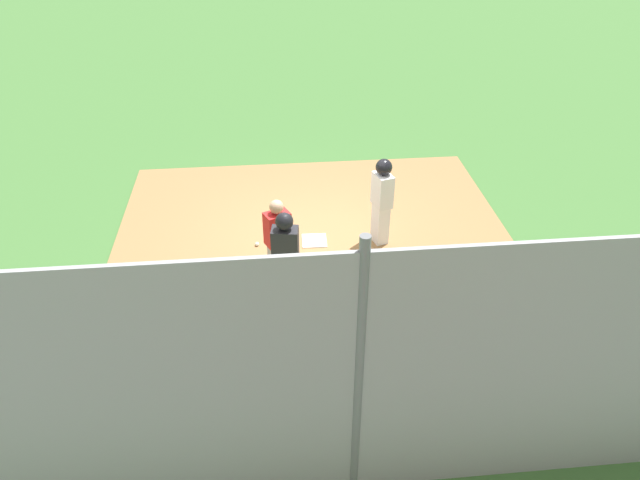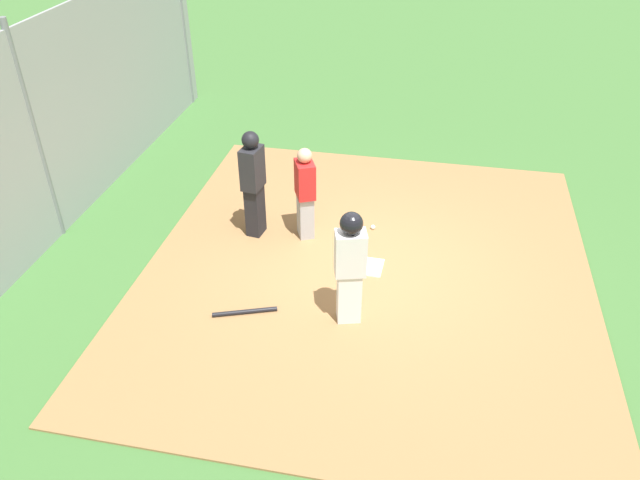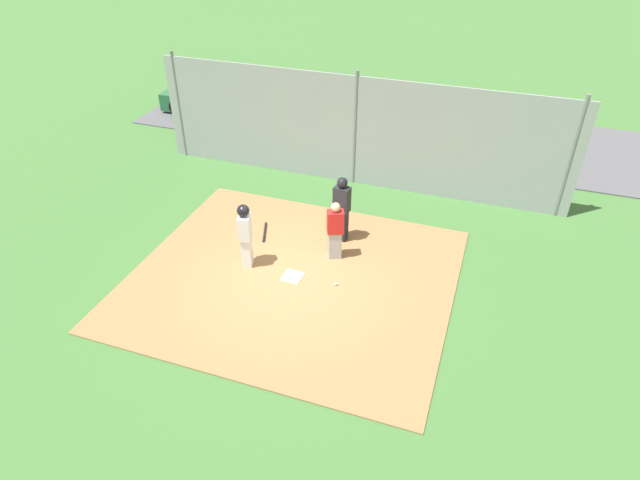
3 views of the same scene
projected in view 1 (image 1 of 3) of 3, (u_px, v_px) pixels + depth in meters
ground_plane at (314, 242)px, 10.71m from camera, size 140.00×140.00×0.00m
dirt_infield at (314, 242)px, 10.70m from camera, size 7.20×6.40×0.03m
home_plate at (314, 241)px, 10.69m from camera, size 0.46×0.46×0.02m
catcher at (278, 241)px, 9.33m from camera, size 0.45×0.39×1.49m
umpire at (286, 262)px, 8.61m from camera, size 0.41×0.31×1.73m
runner at (382, 196)px, 10.20m from camera, size 0.35×0.44×1.62m
baseball_bat at (405, 285)px, 9.58m from camera, size 0.35×0.83×0.06m
baseball at (257, 244)px, 10.55m from camera, size 0.07×0.07×0.07m
backstop_fence at (358, 386)px, 5.75m from camera, size 12.00×0.10×3.35m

